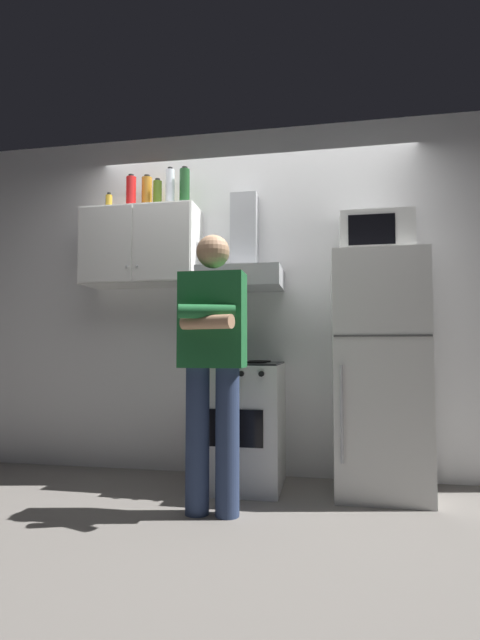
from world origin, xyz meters
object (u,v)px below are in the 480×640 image
(stove_oven, at_px, (239,423))
(bottle_vodka_clear, at_px, (170,189))
(person_standing, at_px, (212,359))
(bottle_soda_red, at_px, (131,193))
(bottle_olive_oil, at_px, (157,195))
(upper_cabinet, at_px, (142,247))
(range_hood, at_px, (243,263))
(bottle_spice_jar, at_px, (109,203))
(microwave, at_px, (375,236))
(bottle_wine_green, at_px, (185,188))
(bottle_liquor_amber, at_px, (147,194))
(refrigerator, at_px, (378,372))

(stove_oven, relative_size, bottle_vodka_clear, 2.73)
(person_standing, height_order, bottle_soda_red, bottle_soda_red)
(person_standing, relative_size, bottle_olive_oil, 6.85)
(upper_cabinet, relative_size, range_hood, 1.20)
(bottle_olive_oil, bearing_deg, bottle_spice_jar, 178.27)
(upper_cabinet, height_order, stove_oven, upper_cabinet)
(microwave, relative_size, person_standing, 0.29)
(bottle_spice_jar, bearing_deg, stove_oven, -7.46)
(stove_oven, bearing_deg, bottle_wine_green, 164.68)
(bottle_liquor_amber, relative_size, bottle_wine_green, 0.91)
(bottle_liquor_amber, height_order, bottle_olive_oil, bottle_liquor_amber)
(bottle_soda_red, bearing_deg, range_hood, 1.34)
(range_hood, xyz_separation_m, bottle_vodka_clear, (-0.57, -0.00, 0.61))
(microwave, distance_m, bottle_spice_jar, 2.08)
(microwave, bearing_deg, upper_cabinet, 176.52)
(person_standing, height_order, bottle_vodka_clear, bottle_vodka_clear)
(stove_oven, xyz_separation_m, bottle_spice_jar, (-1.09, 0.14, 1.69))
(bottle_soda_red, bearing_deg, bottle_wine_green, 2.46)
(refrigerator, bearing_deg, upper_cabinet, 175.93)
(bottle_soda_red, height_order, bottle_vodka_clear, bottle_vodka_clear)
(microwave, xyz_separation_m, bottle_liquor_amber, (-1.73, 0.15, 0.45))
(microwave, relative_size, bottle_olive_oil, 2.00)
(bottle_spice_jar, bearing_deg, refrigerator, -3.98)
(bottle_vodka_clear, bearing_deg, range_hood, 0.10)
(upper_cabinet, xyz_separation_m, bottle_vodka_clear, (0.23, 0.00, 0.45))
(bottle_spice_jar, bearing_deg, range_hood, -0.85)
(range_hood, xyz_separation_m, bottle_spice_jar, (-1.09, 0.02, 0.52))
(range_hood, height_order, bottle_liquor_amber, bottle_liquor_amber)
(bottle_liquor_amber, relative_size, bottle_olive_oil, 1.20)
(stove_oven, relative_size, range_hood, 1.17)
(refrigerator, relative_size, bottle_liquor_amber, 5.54)
(range_hood, bearing_deg, bottle_olive_oil, 179.70)
(range_hood, height_order, person_standing, range_hood)
(microwave, height_order, bottle_vodka_clear, bottle_vodka_clear)
(bottle_wine_green, bearing_deg, refrigerator, -5.03)
(upper_cabinet, distance_m, bottle_olive_oil, 0.43)
(refrigerator, xyz_separation_m, bottle_vodka_clear, (-1.52, 0.12, 1.40))
(person_standing, bearing_deg, range_hood, 86.09)
(bottle_vodka_clear, bearing_deg, bottle_wine_green, -0.58)
(range_hood, height_order, bottle_olive_oil, bottle_olive_oil)
(person_standing, distance_m, bottle_vodka_clear, 1.58)
(refrigerator, distance_m, microwave, 0.94)
(person_standing, distance_m, bottle_liquor_amber, 1.67)
(refrigerator, xyz_separation_m, bottle_soda_red, (-1.84, 0.11, 1.38))
(stove_oven, bearing_deg, bottle_vodka_clear, 167.62)
(bottle_spice_jar, relative_size, bottle_wine_green, 0.50)
(stove_oven, relative_size, bottle_spice_jar, 5.58)
(refrigerator, distance_m, bottle_vodka_clear, 2.07)
(bottle_soda_red, bearing_deg, person_standing, -40.41)
(bottle_soda_red, bearing_deg, bottle_vodka_clear, 3.60)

